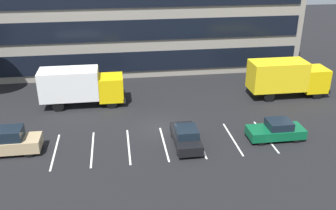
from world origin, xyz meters
name	(u,v)px	position (x,y,z in m)	size (l,w,h in m)	color
ground_plane	(160,128)	(0.00, 0.00, 0.00)	(120.00, 120.00, 0.00)	black
office_building	(141,8)	(0.00, 17.95, 7.20)	(37.22, 10.15, 14.40)	gray
lot_markings	(164,144)	(0.00, -2.70, 0.00)	(16.94, 5.40, 0.01)	silver
box_truck_yellow	(80,85)	(-6.90, 5.87, 2.07)	(7.91, 2.62, 3.67)	yellow
box_truck_yellow_all	(287,77)	(13.57, 5.30, 2.11)	(8.09, 2.68, 3.75)	yellow
sedan_black	(186,137)	(1.64, -3.19, 0.75)	(1.87, 4.46, 1.60)	black
sedan_forest	(276,130)	(9.02, -3.18, 0.76)	(4.50, 1.88, 1.61)	#0C5933
suv_tan	(9,141)	(-11.67, -2.40, 0.98)	(4.47, 1.90, 2.02)	tan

